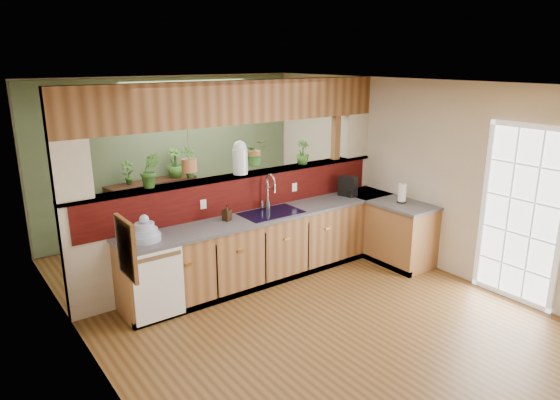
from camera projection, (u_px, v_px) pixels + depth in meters
ground at (301, 308)px, 5.94m from camera, size 4.60×7.00×0.01m
ceiling at (304, 85)px, 5.22m from camera, size 4.60×7.00×0.01m
wall_back at (172, 156)px, 8.30m from camera, size 4.60×0.02×2.60m
wall_left at (93, 248)px, 4.28m from camera, size 0.02×7.00×2.60m
wall_right at (433, 176)px, 6.88m from camera, size 0.02×7.00×2.60m
pass_through_partition at (242, 188)px, 6.67m from camera, size 4.60×0.21×2.60m
pass_through_ledge at (239, 176)px, 6.61m from camera, size 4.60×0.21×0.04m
header_beam at (238, 102)px, 6.34m from camera, size 4.60×0.15×0.55m
sage_backwall at (172, 156)px, 8.28m from camera, size 4.55×0.02×2.55m
countertop at (310, 238)px, 6.96m from camera, size 4.14×1.52×0.90m
dishwasher at (159, 286)px, 5.49m from camera, size 0.58×0.03×0.82m
navy_sink at (271, 218)px, 6.61m from camera, size 0.82×0.50×0.18m
french_door at (520, 217)px, 5.92m from camera, size 0.06×1.02×2.16m
framed_print at (127, 248)px, 3.60m from camera, size 0.04×0.35×0.45m
faucet at (269, 190)px, 6.68m from camera, size 0.22×0.22×0.49m
dish_stack at (145, 233)px, 5.57m from camera, size 0.35×0.35×0.30m
soap_dispenser at (227, 213)px, 6.25m from camera, size 0.12×0.12×0.21m
coffee_maker at (348, 187)px, 7.36m from camera, size 0.16×0.26×0.29m
paper_towel at (402, 193)px, 7.02m from camera, size 0.14×0.14×0.29m
glass_jar at (240, 157)px, 6.55m from camera, size 0.20×0.20×0.44m
ledge_plant_left at (150, 170)px, 5.85m from camera, size 0.28×0.26×0.42m
ledge_plant_right at (302, 152)px, 7.16m from camera, size 0.21×0.21×0.35m
hanging_plant_a at (189, 152)px, 6.09m from camera, size 0.25×0.20×0.53m
hanging_plant_b at (254, 142)px, 6.63m from camera, size 0.31×0.27×0.51m
shelving_console at (154, 210)px, 8.05m from camera, size 1.51×0.61×0.98m
shelf_plant_a at (128, 172)px, 7.66m from camera, size 0.23×0.19×0.38m
shelf_plant_b at (175, 163)px, 8.09m from camera, size 0.35×0.35×0.48m
floor_plant at (268, 204)px, 8.74m from camera, size 0.87×0.80×0.81m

